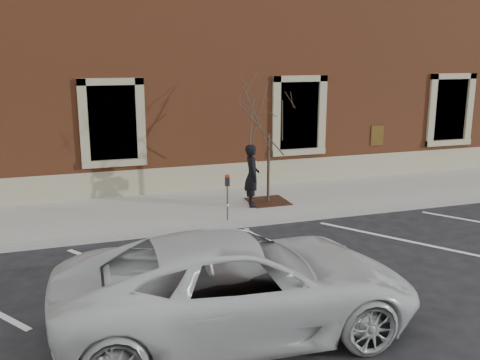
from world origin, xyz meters
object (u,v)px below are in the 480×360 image
object	(u,v)px
parking_meter	(227,189)
sapling	(269,114)
white_truck	(239,285)
man	(252,176)

from	to	relation	value
parking_meter	sapling	bearing A→B (deg)	20.81
parking_meter	sapling	distance (m)	2.73
sapling	white_truck	bearing A→B (deg)	-114.89
sapling	white_truck	size ratio (longest dim) A/B	0.63
man	sapling	bearing A→B (deg)	-56.46
man	parking_meter	xyz separation A→B (m)	(-1.06, -1.08, -0.04)
man	parking_meter	distance (m)	1.52
white_truck	parking_meter	bearing A→B (deg)	-12.62
man	sapling	world-z (taller)	sapling
white_truck	sapling	bearing A→B (deg)	-22.56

